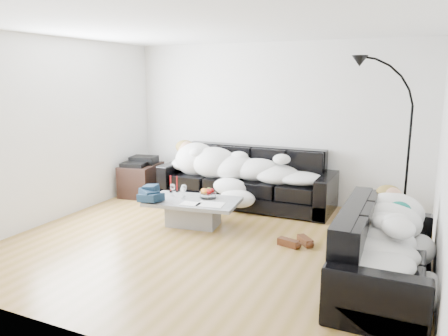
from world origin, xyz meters
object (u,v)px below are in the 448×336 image
at_px(sofa_back, 246,177).
at_px(sofa_right, 386,248).
at_px(floor_lamp, 408,154).
at_px(wine_glass_c, 183,193).
at_px(candle_left, 171,184).
at_px(candle_right, 177,184).
at_px(sleeper_back, 245,166).
at_px(coffee_table, 193,212).
at_px(sleeper_right, 387,226).
at_px(stereo, 141,161).
at_px(fruit_bowl, 208,193).
at_px(shoes, 296,241).
at_px(av_cabinet, 141,180).
at_px(wine_glass_b, 173,190).
at_px(wine_glass_a, 184,191).

distance_m(sofa_back, sofa_right, 3.12).
bearing_deg(floor_lamp, wine_glass_c, -152.09).
height_order(candle_left, candle_right, candle_left).
bearing_deg(sleeper_back, coffee_table, -102.92).
relative_size(candle_left, candle_right, 1.07).
relative_size(sleeper_right, coffee_table, 1.33).
bearing_deg(sofa_back, stereo, -174.08).
height_order(sleeper_right, fruit_bowl, sleeper_right).
distance_m(sofa_back, candle_right, 1.21).
xyz_separation_m(sleeper_right, shoes, (-1.07, 0.69, -0.57)).
height_order(sofa_right, av_cabinet, sofa_right).
bearing_deg(wine_glass_b, candle_right, 105.72).
bearing_deg(floor_lamp, fruit_bowl, -153.34).
relative_size(sofa_back, shoes, 6.17).
distance_m(candle_left, stereo, 1.41).
xyz_separation_m(sleeper_right, candle_left, (-3.09, 1.05, -0.13)).
relative_size(sofa_right, wine_glass_a, 10.88).
relative_size(coffee_table, fruit_bowl, 5.45).
relative_size(sofa_back, candle_left, 11.18).
bearing_deg(wine_glass_b, sleeper_back, 61.16).
xyz_separation_m(wine_glass_a, wine_glass_c, (0.04, -0.10, -0.00)).
distance_m(wine_glass_a, av_cabinet, 1.75).
xyz_separation_m(sofa_right, sleeper_right, (0.00, 0.00, 0.23)).
bearing_deg(sleeper_right, sofa_right, 0.00).
bearing_deg(sleeper_right, wine_glass_a, 71.87).
height_order(sleeper_right, wine_glass_c, sleeper_right).
relative_size(wine_glass_b, candle_left, 0.70).
bearing_deg(wine_glass_c, av_cabinet, 143.77).
bearing_deg(wine_glass_c, wine_glass_a, 112.00).
distance_m(sleeper_right, stereo, 4.62).
relative_size(wine_glass_c, floor_lamp, 0.09).
xyz_separation_m(fruit_bowl, av_cabinet, (-1.77, 0.89, -0.17)).
xyz_separation_m(coffee_table, wine_glass_b, (-0.36, 0.05, 0.27)).
distance_m(candle_left, candle_right, 0.09).
distance_m(fruit_bowl, shoes, 1.46).
distance_m(sofa_right, coffee_table, 2.73).
bearing_deg(candle_left, wine_glass_a, -24.33).
bearing_deg(sleeper_right, coffee_table, 72.34).
bearing_deg(wine_glass_a, wine_glass_b, -168.52).
height_order(fruit_bowl, candle_left, candle_left).
distance_m(fruit_bowl, wine_glass_b, 0.52).
distance_m(coffee_table, fruit_bowl, 0.34).
bearing_deg(sofa_back, wine_glass_a, -111.84).
distance_m(coffee_table, candle_right, 0.59).
distance_m(sleeper_back, coffee_table, 1.33).
relative_size(sleeper_back, wine_glass_b, 13.49).
relative_size(sofa_right, wine_glass_b, 11.14).
bearing_deg(sofa_back, coffee_table, -102.43).
relative_size(sofa_back, fruit_bowl, 12.12).
relative_size(sofa_right, coffee_table, 1.55).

